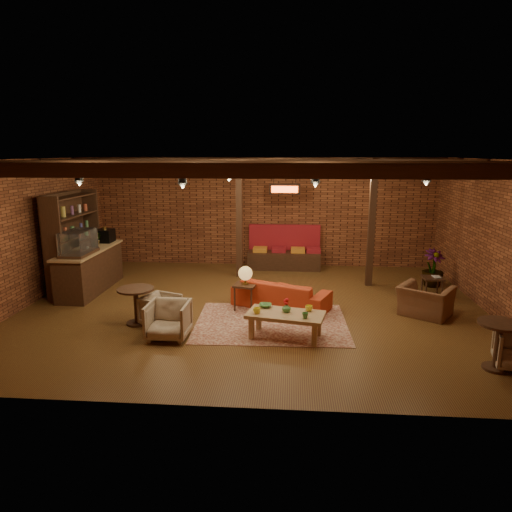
# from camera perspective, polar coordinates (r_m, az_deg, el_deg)

# --- Properties ---
(floor) EXTENTS (10.00, 10.00, 0.00)m
(floor) POSITION_cam_1_polar(r_m,az_deg,el_deg) (10.07, -0.33, -6.52)
(floor) COLOR #442011
(floor) RESTS_ON ground
(ceiling) EXTENTS (10.00, 8.00, 0.02)m
(ceiling) POSITION_cam_1_polar(r_m,az_deg,el_deg) (9.50, -0.35, 12.01)
(ceiling) COLOR black
(ceiling) RESTS_ON wall_back
(wall_back) EXTENTS (10.00, 0.02, 3.20)m
(wall_back) POSITION_cam_1_polar(r_m,az_deg,el_deg) (13.60, 1.09, 5.51)
(wall_back) COLOR brown
(wall_back) RESTS_ON ground
(wall_front) EXTENTS (10.00, 0.02, 3.20)m
(wall_front) POSITION_cam_1_polar(r_m,az_deg,el_deg) (5.79, -3.69, -4.68)
(wall_front) COLOR brown
(wall_front) RESTS_ON ground
(wall_left) EXTENTS (0.02, 8.00, 3.20)m
(wall_left) POSITION_cam_1_polar(r_m,az_deg,el_deg) (11.24, -26.68, 2.57)
(wall_left) COLOR brown
(wall_left) RESTS_ON ground
(wall_right) EXTENTS (0.02, 8.00, 3.20)m
(wall_right) POSITION_cam_1_polar(r_m,az_deg,el_deg) (10.50, 28.00, 1.79)
(wall_right) COLOR brown
(wall_right) RESTS_ON ground
(ceiling_beams) EXTENTS (9.80, 6.40, 0.22)m
(ceiling_beams) POSITION_cam_1_polar(r_m,az_deg,el_deg) (9.50, -0.35, 11.28)
(ceiling_beams) COLOR black
(ceiling_beams) RESTS_ON ceiling
(ceiling_pipe) EXTENTS (9.60, 0.12, 0.12)m
(ceiling_pipe) POSITION_cam_1_polar(r_m,az_deg,el_deg) (11.11, 0.36, 10.32)
(ceiling_pipe) COLOR black
(ceiling_pipe) RESTS_ON ceiling
(post_left) EXTENTS (0.16, 0.16, 3.20)m
(post_left) POSITION_cam_1_polar(r_m,az_deg,el_deg) (12.27, -2.12, 4.70)
(post_left) COLOR black
(post_left) RESTS_ON ground
(post_right) EXTENTS (0.16, 0.16, 3.20)m
(post_right) POSITION_cam_1_polar(r_m,az_deg,el_deg) (11.77, 14.26, 3.96)
(post_right) COLOR black
(post_right) RESTS_ON ground
(service_counter) EXTENTS (0.80, 2.50, 1.60)m
(service_counter) POSITION_cam_1_polar(r_m,az_deg,el_deg) (11.83, -20.10, -0.34)
(service_counter) COLOR black
(service_counter) RESTS_ON ground
(plant_counter) EXTENTS (0.35, 0.39, 0.30)m
(plant_counter) POSITION_cam_1_polar(r_m,az_deg,el_deg) (11.89, -19.42, 1.84)
(plant_counter) COLOR #337F33
(plant_counter) RESTS_ON service_counter
(shelving_hutch) EXTENTS (0.52, 2.00, 2.40)m
(shelving_hutch) POSITION_cam_1_polar(r_m,az_deg,el_deg) (12.01, -21.79, 1.67)
(shelving_hutch) COLOR black
(shelving_hutch) RESTS_ON ground
(banquette) EXTENTS (2.10, 0.70, 1.00)m
(banquette) POSITION_cam_1_polar(r_m,az_deg,el_deg) (13.32, 3.53, 0.53)
(banquette) COLOR maroon
(banquette) RESTS_ON ground
(service_sign) EXTENTS (0.86, 0.06, 0.30)m
(service_sign) POSITION_cam_1_polar(r_m,az_deg,el_deg) (12.61, 3.60, 8.33)
(service_sign) COLOR #F85218
(service_sign) RESTS_ON ceiling
(ceiling_spotlights) EXTENTS (6.40, 4.40, 0.28)m
(ceiling_spotlights) POSITION_cam_1_polar(r_m,az_deg,el_deg) (9.51, -0.35, 9.96)
(ceiling_spotlights) COLOR black
(ceiling_spotlights) RESTS_ON ceiling
(rug) EXTENTS (3.06, 2.38, 0.01)m
(rug) POSITION_cam_1_polar(r_m,az_deg,el_deg) (9.24, 1.91, -8.33)
(rug) COLOR maroon
(rug) RESTS_ON floor
(sofa) EXTENTS (2.26, 1.57, 0.61)m
(sofa) POSITION_cam_1_polar(r_m,az_deg,el_deg) (10.05, 3.16, -4.74)
(sofa) COLOR #B03318
(sofa) RESTS_ON floor
(coffee_table) EXTENTS (1.50, 0.96, 0.73)m
(coffee_table) POSITION_cam_1_polar(r_m,az_deg,el_deg) (8.42, 3.64, -7.45)
(coffee_table) COLOR #9C6749
(coffee_table) RESTS_ON floor
(side_table_lamp) EXTENTS (0.54, 0.54, 0.96)m
(side_table_lamp) POSITION_cam_1_polar(r_m,az_deg,el_deg) (9.78, -1.34, -2.60)
(side_table_lamp) COLOR black
(side_table_lamp) RESTS_ON floor
(round_table_left) EXTENTS (0.71, 0.71, 0.74)m
(round_table_left) POSITION_cam_1_polar(r_m,az_deg,el_deg) (9.33, -14.76, -5.33)
(round_table_left) COLOR black
(round_table_left) RESTS_ON floor
(armchair_a) EXTENTS (0.79, 0.82, 0.66)m
(armchair_a) POSITION_cam_1_polar(r_m,az_deg,el_deg) (9.25, -11.82, -6.42)
(armchair_a) COLOR beige
(armchair_a) RESTS_ON floor
(armchair_b) EXTENTS (0.75, 0.70, 0.76)m
(armchair_b) POSITION_cam_1_polar(r_m,az_deg,el_deg) (8.56, -10.91, -7.65)
(armchair_b) COLOR beige
(armchair_b) RESTS_ON floor
(armchair_right) EXTENTS (1.18, 1.09, 0.87)m
(armchair_right) POSITION_cam_1_polar(r_m,az_deg,el_deg) (10.12, 20.45, -4.68)
(armchair_right) COLOR brown
(armchair_right) RESTS_ON floor
(side_table_book) EXTENTS (0.46, 0.46, 0.52)m
(side_table_book) POSITION_cam_1_polar(r_m,az_deg,el_deg) (11.39, 21.21, -2.66)
(side_table_book) COLOR black
(side_table_book) RESTS_ON floor
(round_table_right) EXTENTS (0.66, 0.66, 0.78)m
(round_table_right) POSITION_cam_1_polar(r_m,az_deg,el_deg) (8.13, 28.08, -9.06)
(round_table_right) COLOR black
(round_table_right) RESTS_ON floor
(plant_tall) EXTENTS (2.07, 2.07, 2.86)m
(plant_tall) POSITION_cam_1_polar(r_m,az_deg,el_deg) (12.20, 21.62, 2.93)
(plant_tall) COLOR #4C7F4C
(plant_tall) RESTS_ON floor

